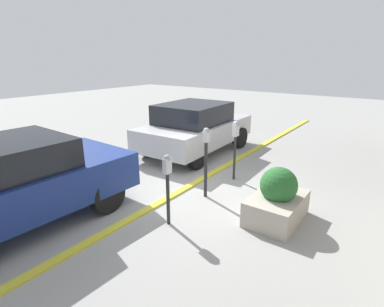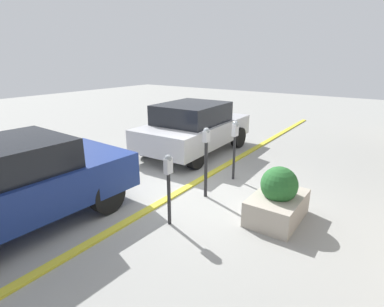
% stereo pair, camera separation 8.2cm
% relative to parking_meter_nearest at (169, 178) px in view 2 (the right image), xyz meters
% --- Properties ---
extents(ground_plane, '(40.00, 40.00, 0.00)m').
position_rel_parking_meter_nearest_xyz_m(ground_plane, '(1.27, 0.56, -0.87)').
color(ground_plane, '#999993').
extents(curb_strip, '(19.00, 0.16, 0.04)m').
position_rel_parking_meter_nearest_xyz_m(curb_strip, '(1.27, 0.64, -0.85)').
color(curb_strip, gold).
rests_on(curb_strip, ground_plane).
extents(parking_meter_nearest, '(0.14, 0.12, 1.28)m').
position_rel_parking_meter_nearest_xyz_m(parking_meter_nearest, '(0.00, 0.00, 0.00)').
color(parking_meter_nearest, '#232326').
rests_on(parking_meter_nearest, ground_plane).
extents(parking_meter_second, '(0.15, 0.12, 1.49)m').
position_rel_parking_meter_nearest_xyz_m(parking_meter_second, '(1.30, 0.08, 0.09)').
color(parking_meter_second, '#232326').
rests_on(parking_meter_second, ground_plane).
extents(parking_meter_middle, '(0.18, 0.15, 1.43)m').
position_rel_parking_meter_nearest_xyz_m(parking_meter_middle, '(2.48, 0.04, 0.17)').
color(parking_meter_middle, '#232326').
rests_on(parking_meter_middle, ground_plane).
extents(planter_box, '(1.24, 0.81, 1.00)m').
position_rel_parking_meter_nearest_xyz_m(planter_box, '(1.25, -1.48, -0.47)').
color(planter_box, '#B2A899').
rests_on(planter_box, ground_plane).
extents(parked_car_front, '(4.02, 2.00, 1.53)m').
position_rel_parking_meter_nearest_xyz_m(parked_car_front, '(-1.60, 2.07, -0.05)').
color(parked_car_front, navy).
rests_on(parked_car_front, ground_plane).
extents(parked_car_middle, '(4.02, 2.05, 1.52)m').
position_rel_parking_meter_nearest_xyz_m(parked_car_middle, '(3.74, 2.07, -0.08)').
color(parked_car_middle, '#B7B7BC').
rests_on(parked_car_middle, ground_plane).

